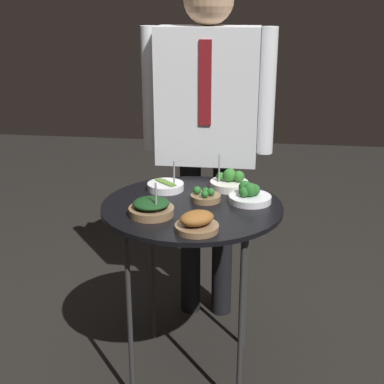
# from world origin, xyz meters

# --- Properties ---
(ground_plane) EXTENTS (8.00, 8.00, 0.00)m
(ground_plane) POSITION_xyz_m (0.00, 0.00, 0.00)
(ground_plane) COLOR black
(serving_cart) EXTENTS (0.70, 0.70, 0.77)m
(serving_cart) POSITION_xyz_m (0.00, 0.00, 0.72)
(serving_cart) COLOR black
(serving_cart) RESTS_ON ground_plane
(bowl_broccoli_center) EXTENTS (0.12, 0.12, 0.06)m
(bowl_broccoli_center) POSITION_xyz_m (0.05, 0.05, 0.79)
(bowl_broccoli_center) COLOR brown
(bowl_broccoli_center) RESTS_ON serving_cart
(bowl_spinach_back_left) EXTENTS (0.17, 0.17, 0.14)m
(bowl_spinach_back_left) POSITION_xyz_m (-0.13, -0.13, 0.80)
(bowl_spinach_back_left) COLOR brown
(bowl_spinach_back_left) RESTS_ON serving_cart
(bowl_roast_back_right) EXTENTS (0.16, 0.15, 0.07)m
(bowl_roast_back_right) POSITION_xyz_m (0.05, -0.24, 0.80)
(bowl_roast_back_right) COLOR brown
(bowl_roast_back_right) RESTS_ON serving_cart
(bowl_broccoli_near_rim) EXTENTS (0.17, 0.17, 0.08)m
(bowl_broccoli_near_rim) POSITION_xyz_m (0.22, 0.06, 0.80)
(bowl_broccoli_near_rim) COLOR silver
(bowl_broccoli_near_rim) RESTS_ON serving_cart
(bowl_asparagus_front_right) EXTENTS (0.15, 0.15, 0.13)m
(bowl_asparagus_front_right) POSITION_xyz_m (-0.13, 0.15, 0.79)
(bowl_asparagus_front_right) COLOR silver
(bowl_asparagus_front_right) RESTS_ON serving_cart
(bowl_broccoli_mid_right) EXTENTS (0.16, 0.16, 0.15)m
(bowl_broccoli_mid_right) POSITION_xyz_m (0.13, 0.21, 0.80)
(bowl_broccoli_mid_right) COLOR silver
(bowl_broccoli_mid_right) RESTS_ON serving_cart
(waiter_figure) EXTENTS (0.60, 0.23, 1.63)m
(waiter_figure) POSITION_xyz_m (0.01, 0.49, 1.03)
(waiter_figure) COLOR black
(waiter_figure) RESTS_ON ground_plane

